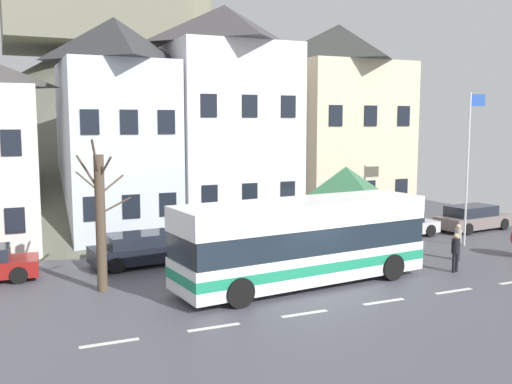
# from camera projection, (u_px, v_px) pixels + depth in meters

# --- Properties ---
(ground_plane) EXTENTS (40.00, 60.00, 0.07)m
(ground_plane) POSITION_uv_depth(u_px,v_px,m) (316.00, 293.00, 20.35)
(ground_plane) COLOR #4D4D56
(townhouse_01) EXTENTS (5.16, 6.20, 11.04)m
(townhouse_01) POSITION_uv_depth(u_px,v_px,m) (117.00, 131.00, 28.79)
(townhouse_01) COLOR silver
(townhouse_01) RESTS_ON ground_plane
(townhouse_02) EXTENTS (6.35, 6.83, 12.15)m
(townhouse_02) POSITION_uv_depth(u_px,v_px,m) (225.00, 120.00, 31.39)
(townhouse_02) COLOR white
(townhouse_02) RESTS_ON ground_plane
(townhouse_03) EXTENTS (6.58, 6.74, 11.60)m
(townhouse_03) POSITION_uv_depth(u_px,v_px,m) (337.00, 125.00, 34.23)
(townhouse_03) COLOR beige
(townhouse_03) RESTS_ON ground_plane
(hilltop_castle) EXTENTS (43.18, 43.18, 21.18)m
(hilltop_castle) POSITION_uv_depth(u_px,v_px,m) (92.00, 112.00, 45.23)
(hilltop_castle) COLOR #595B4E
(hilltop_castle) RESTS_ON ground_plane
(transit_bus) EXTENTS (9.93, 3.62, 3.12)m
(transit_bus) POSITION_uv_depth(u_px,v_px,m) (303.00, 242.00, 21.11)
(transit_bus) COLOR white
(transit_bus) RESTS_ON ground_plane
(bus_shelter) EXTENTS (3.60, 3.60, 3.95)m
(bus_shelter) POSITION_uv_depth(u_px,v_px,m) (346.00, 184.00, 26.25)
(bus_shelter) COLOR #473D33
(bus_shelter) RESTS_ON ground_plane
(parked_car_01) EXTENTS (4.24, 2.22, 1.30)m
(parked_car_01) POSITION_uv_depth(u_px,v_px,m) (398.00, 224.00, 30.20)
(parked_car_01) COLOR silver
(parked_car_01) RESTS_ON ground_plane
(parked_car_02) EXTENTS (4.60, 2.24, 1.34)m
(parked_car_02) POSITION_uv_depth(u_px,v_px,m) (144.00, 249.00, 24.17)
(parked_car_02) COLOR black
(parked_car_02) RESTS_ON ground_plane
(parked_car_03) EXTENTS (4.68, 2.32, 1.38)m
(parked_car_03) POSITION_uv_depth(u_px,v_px,m) (473.00, 218.00, 31.95)
(parked_car_03) COLOR slate
(parked_car_03) RESTS_ON ground_plane
(parked_car_04) EXTENTS (4.13, 2.04, 1.24)m
(parked_car_04) POSITION_uv_depth(u_px,v_px,m) (320.00, 230.00, 28.64)
(parked_car_04) COLOR #2A563A
(parked_car_04) RESTS_ON ground_plane
(pedestrian_00) EXTENTS (0.29, 0.31, 1.57)m
(pedestrian_00) POSITION_uv_depth(u_px,v_px,m) (458.00, 240.00, 24.96)
(pedestrian_00) COLOR black
(pedestrian_00) RESTS_ON ground_plane
(pedestrian_01) EXTENTS (0.33, 0.33, 1.57)m
(pedestrian_01) POSITION_uv_depth(u_px,v_px,m) (456.00, 249.00, 22.91)
(pedestrian_01) COLOR black
(pedestrian_01) RESTS_ON ground_plane
(public_bench) EXTENTS (1.48, 0.48, 0.87)m
(public_bench) POSITION_uv_depth(u_px,v_px,m) (309.00, 237.00, 27.80)
(public_bench) COLOR brown
(public_bench) RESTS_ON ground_plane
(flagpole) EXTENTS (0.95, 0.10, 7.33)m
(flagpole) POSITION_uv_depth(u_px,v_px,m) (469.00, 158.00, 27.50)
(flagpole) COLOR silver
(flagpole) RESTS_ON ground_plane
(bare_tree_02) EXTENTS (1.84, 1.48, 5.39)m
(bare_tree_02) POSITION_uv_depth(u_px,v_px,m) (101.00, 220.00, 20.16)
(bare_tree_02) COLOR brown
(bare_tree_02) RESTS_ON ground_plane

